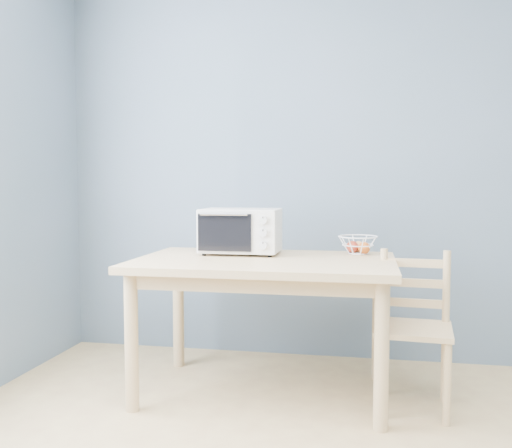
% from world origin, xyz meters
% --- Properties ---
extents(room, '(4.01, 4.51, 2.61)m').
position_xyz_m(room, '(0.00, 0.00, 1.30)').
color(room, tan).
rests_on(room, ground).
extents(dining_table, '(1.40, 0.90, 0.75)m').
position_xyz_m(dining_table, '(-0.50, 1.49, 0.65)').
color(dining_table, tan).
rests_on(dining_table, ground).
extents(toaster_oven, '(0.45, 0.33, 0.26)m').
position_xyz_m(toaster_oven, '(-0.69, 1.68, 0.89)').
color(toaster_oven, silver).
rests_on(toaster_oven, dining_table).
extents(fruit_basket, '(0.29, 0.29, 0.11)m').
position_xyz_m(fruit_basket, '(-0.00, 1.80, 0.80)').
color(fruit_basket, white).
rests_on(fruit_basket, dining_table).
extents(dining_chair, '(0.41, 0.41, 0.81)m').
position_xyz_m(dining_chair, '(0.29, 1.45, 0.40)').
color(dining_chair, tan).
rests_on(dining_chair, ground).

